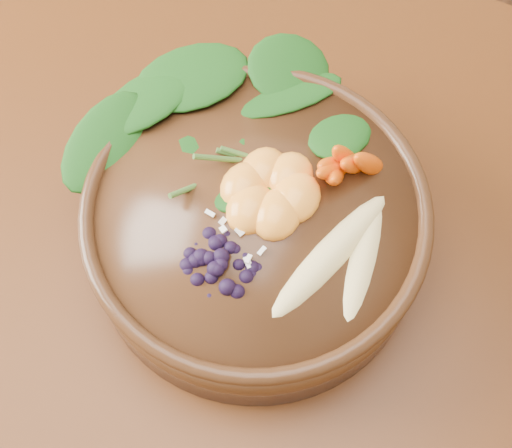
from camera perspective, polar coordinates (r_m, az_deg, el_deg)
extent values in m
plane|color=#381E0F|center=(1.46, -8.53, -11.46)|extent=(4.00, 4.00, 0.00)
cube|color=#56290E|center=(0.79, -15.63, 2.05)|extent=(1.60, 0.90, 0.04)
cylinder|color=#402513|center=(0.67, 0.00, -0.37)|extent=(0.36, 0.36, 0.09)
ellipsoid|color=#E0CC84|center=(0.61, 8.73, -2.19)|extent=(0.06, 0.17, 0.03)
ellipsoid|color=#E0CC84|center=(0.60, 6.12, -1.78)|extent=(0.07, 0.17, 0.03)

